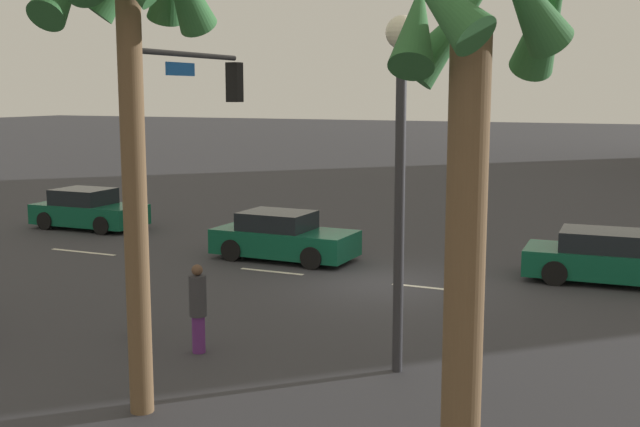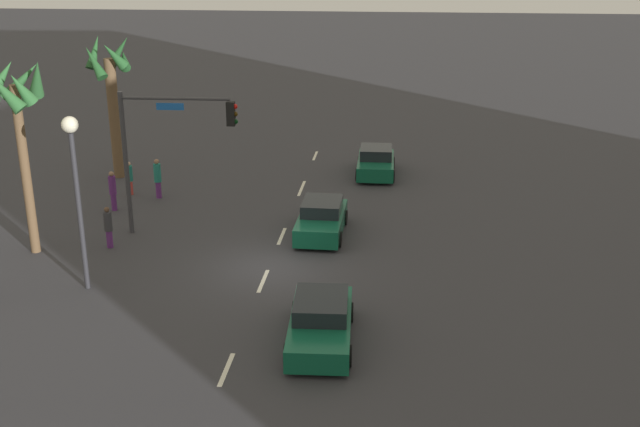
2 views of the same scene
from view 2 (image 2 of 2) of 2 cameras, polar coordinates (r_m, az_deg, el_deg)
name	(u,v)px [view 2 (image 2 of 2)]	position (r m, az deg, el deg)	size (l,w,h in m)	color
ground_plane	(269,267)	(28.86, -3.81, -4.00)	(220.00, 220.00, 0.00)	#333338
lane_stripe_2	(226,369)	(22.47, -6.97, -11.43)	(1.81, 0.14, 0.01)	silver
lane_stripe_3	(263,281)	(27.73, -4.25, -5.02)	(1.95, 0.14, 0.01)	silver
lane_stripe_4	(282,236)	(31.78, -2.86, -1.69)	(1.90, 0.14, 0.01)	silver
lane_stripe_5	(302,188)	(37.88, -1.37, 1.88)	(2.41, 0.14, 0.01)	silver
lane_stripe_6	(315,156)	(43.70, -0.36, 4.31)	(1.88, 0.14, 0.01)	silver
car_0	(322,219)	(31.79, 0.11, -0.42)	(4.19, 1.98, 1.40)	#0F5138
car_1	(321,322)	(23.49, 0.05, -8.07)	(4.49, 2.10, 1.35)	#0F5138
car_2	(376,162)	(40.08, 4.17, 3.80)	(4.04, 2.00, 1.42)	#0F5138
traffic_signal	(163,139)	(31.49, -11.57, 5.42)	(0.40, 4.77, 5.94)	#38383D
streetlamp	(75,171)	(26.89, -17.75, 3.06)	(0.56, 0.56, 6.15)	#2D2D33
pedestrian_0	(158,177)	(36.98, -11.97, 2.65)	(0.47, 0.47, 1.90)	#59266B
pedestrian_1	(108,226)	(31.43, -15.45, -0.91)	(0.47, 0.47, 1.70)	#59266B
pedestrian_2	(130,177)	(37.80, -13.97, 2.62)	(0.42, 0.42, 1.64)	#BF3833
pedestrian_3	(113,190)	(35.72, -15.15, 1.72)	(0.45, 0.45, 1.84)	#59266B
palm_tree_0	(111,83)	(40.04, -15.26, 9.35)	(2.74, 2.44, 7.24)	brown
palm_tree_2	(16,104)	(30.67, -21.65, 7.60)	(2.49, 2.58, 7.59)	brown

